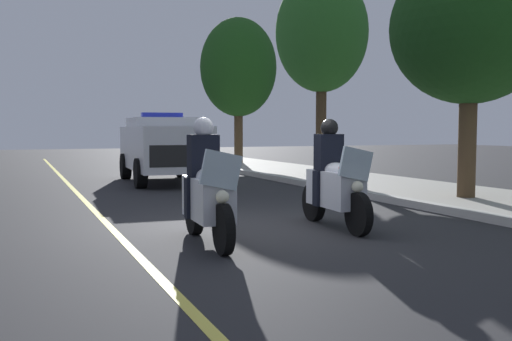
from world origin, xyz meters
name	(u,v)px	position (x,y,z in m)	size (l,w,h in m)	color
ground_plane	(257,227)	(0.00, 0.00, 0.00)	(80.00, 80.00, 0.00)	#28282B
curb_strip	(446,209)	(0.00, 3.80, 0.07)	(48.00, 0.24, 0.15)	#B7B5AD
lane_stripe_center	(119,236)	(0.00, -2.17, 0.00)	(48.00, 0.12, 0.01)	#E0D14C
police_motorcycle_lead_left	(207,193)	(0.99, -1.14, 0.70)	(2.14, 0.59, 1.72)	black
police_motorcycle_lead_right	(334,184)	(0.55, 1.09, 0.70)	(2.14, 0.59, 1.72)	black
police_suv	(163,146)	(-8.28, 0.48, 1.07)	(4.99, 2.27, 2.05)	silver
tree_mid_block	(470,28)	(-1.22, 5.41, 3.68)	(3.35, 3.35, 5.22)	#4C3823
tree_far_back	(322,33)	(-7.83, 5.53, 4.60)	(2.94, 2.94, 6.42)	#42301E
tree_behind_suv	(238,68)	(-15.25, 5.54, 4.25)	(3.34, 3.34, 6.32)	#4C3823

